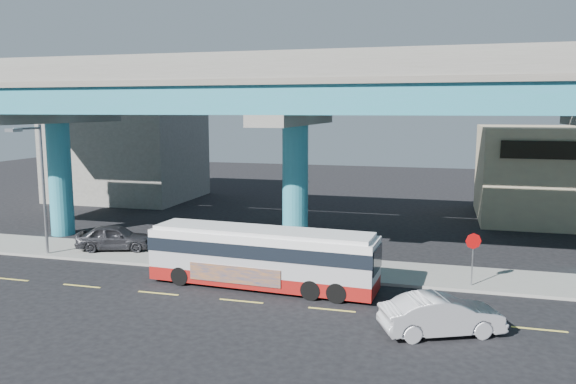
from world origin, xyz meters
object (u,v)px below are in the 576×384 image
(stop_sign, at_px, (473,248))
(transit_bus, at_px, (262,255))
(parked_car, at_px, (115,237))
(street_lamp, at_px, (36,171))
(sedan, at_px, (441,315))

(stop_sign, bearing_deg, transit_bus, -163.08)
(transit_bus, bearing_deg, stop_sign, 17.45)
(parked_car, relative_size, street_lamp, 0.64)
(transit_bus, xyz_separation_m, stop_sign, (9.46, 2.33, 0.41))
(sedan, bearing_deg, transit_bus, 42.52)
(stop_sign, bearing_deg, street_lamp, -175.10)
(sedan, bearing_deg, parked_car, 44.17)
(parked_car, distance_m, stop_sign, 19.84)
(parked_car, bearing_deg, stop_sign, -111.62)
(transit_bus, height_order, stop_sign, transit_bus)
(street_lamp, xyz_separation_m, stop_sign, (23.01, 0.73, -2.99))
(transit_bus, relative_size, street_lamp, 1.50)
(parked_car, bearing_deg, sedan, -129.20)
(transit_bus, height_order, street_lamp, street_lamp)
(transit_bus, xyz_separation_m, parked_car, (-10.28, 3.91, -0.64))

